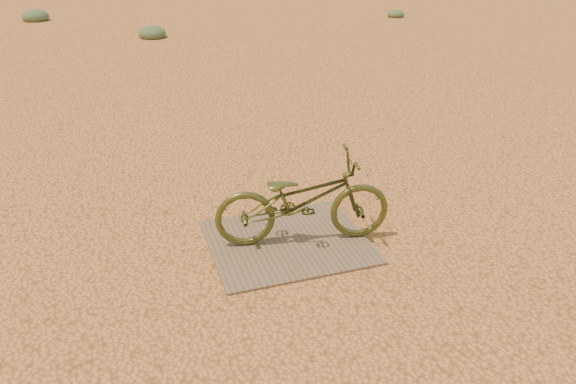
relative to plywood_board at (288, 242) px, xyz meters
name	(u,v)px	position (x,y,z in m)	size (l,w,h in m)	color
ground	(320,242)	(0.27, -0.07, -0.01)	(120.00, 120.00, 0.00)	#DA9050
plywood_board	(288,242)	(0.00, 0.00, 0.00)	(1.33, 1.15, 0.02)	brown
bicycle	(303,200)	(0.12, -0.02, 0.40)	(0.51, 1.48, 0.78)	#444C20
kale_a	(153,38)	(-0.15, 9.37, -0.01)	(0.62, 0.62, 0.34)	#4A6745
kale_b	(395,17)	(6.43, 10.14, -0.01)	(0.46, 0.46, 0.25)	#4A6745
kale_c	(36,21)	(-2.82, 12.60, -0.01)	(0.67, 0.67, 0.37)	#4A6745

